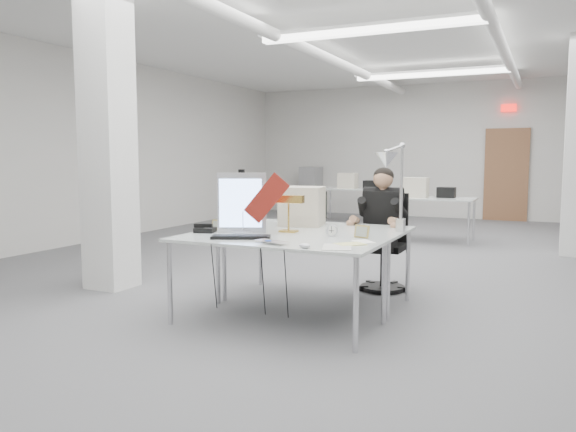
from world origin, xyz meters
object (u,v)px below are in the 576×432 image
office_chair (383,237)px  bankers_lamp (289,213)px  architect_lamp (395,179)px  desk_main (277,240)px  monitor (242,203)px  beige_monitor (302,206)px  desk_phone (205,230)px  seated_person (383,209)px  laptop (268,243)px

office_chair → bankers_lamp: (-0.58, -1.20, 0.35)m
office_chair → architect_lamp: bearing=-71.4°
desk_main → monitor: bearing=157.1°
desk_main → beige_monitor: (-0.18, 0.96, 0.21)m
desk_main → monitor: (-0.45, 0.19, 0.29)m
desk_main → architect_lamp: (0.85, 0.65, 0.51)m
desk_phone → beige_monitor: size_ratio=0.43×
office_chair → architect_lamp: (0.36, -0.97, 0.67)m
bankers_lamp → desk_phone: size_ratio=2.03×
bankers_lamp → architect_lamp: bearing=6.0°
monitor → bankers_lamp: monitor is taller
bankers_lamp → architect_lamp: (0.93, 0.23, 0.32)m
desk_main → bankers_lamp: bankers_lamp is taller
seated_person → bankers_lamp: 1.29m
seated_person → architect_lamp: (0.36, -0.92, 0.35)m
laptop → architect_lamp: architect_lamp is taller
office_chair → seated_person: bearing=-91.7°
monitor → desk_phone: monitor is taller
beige_monitor → bankers_lamp: bearing=-90.6°
seated_person → architect_lamp: bearing=-70.4°
beige_monitor → desk_main: bearing=-90.2°
architect_lamp → desk_phone: bearing=-175.1°
laptop → architect_lamp: bearing=70.4°
bankers_lamp → beige_monitor: bearing=92.2°
seated_person → monitor: (-0.94, -1.38, 0.13)m
seated_person → bankers_lamp: (-0.58, -1.15, 0.04)m
desk_main → laptop: size_ratio=6.01×
desk_main → bankers_lamp: (-0.08, 0.42, 0.19)m
desk_main → desk_phone: 0.78m
seated_person → architect_lamp: 1.04m
architect_lamp → office_chair: bearing=95.8°
seated_person → architect_lamp: size_ratio=0.87×
monitor → architect_lamp: bearing=-3.3°
desk_main → beige_monitor: size_ratio=4.32×
monitor → beige_monitor: 0.82m
laptop → desk_main: bearing=122.6°
office_chair → laptop: 1.99m
desk_main → architect_lamp: size_ratio=1.81×
architect_lamp → laptop: bearing=-143.1°
monitor → architect_lamp: size_ratio=0.56×
office_chair → beige_monitor: office_chair is taller
seated_person → monitor: bearing=-126.0°
monitor → bankers_lamp: 0.44m
desk_main → architect_lamp: bearing=37.5°
bankers_lamp → architect_lamp: 1.01m
beige_monitor → laptop: bearing=-89.4°
seated_person → bankers_lamp: size_ratio=2.38×
desk_main → office_chair: office_chair is taller
office_chair → seated_person: seated_person is taller
beige_monitor → office_chair: bearing=33.8°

